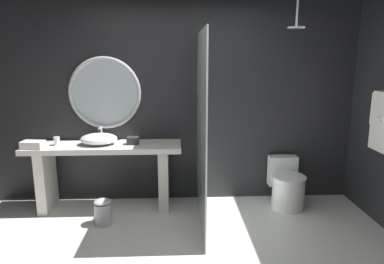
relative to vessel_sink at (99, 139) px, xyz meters
name	(u,v)px	position (x,y,z in m)	size (l,w,h in m)	color
back_wall_panel	(175,101)	(0.93, 0.32, 0.41)	(4.80, 0.10, 2.60)	#232326
vanity_counter	(105,165)	(0.05, -0.01, -0.33)	(1.87, 0.51, 0.82)	silver
vessel_sink	(99,139)	(0.00, 0.00, 0.00)	(0.44, 0.36, 0.19)	white
tumbler_cup	(57,141)	(-0.50, -0.02, -0.02)	(0.07, 0.07, 0.10)	silver
tissue_box	(133,141)	(0.41, -0.01, -0.02)	(0.14, 0.12, 0.09)	#282D28
round_wall_mirror	(105,93)	(0.05, 0.23, 0.53)	(0.90, 0.05, 0.90)	#B7B7BC
shower_glass_panel	(201,131)	(1.21, -0.43, 0.17)	(0.02, 1.40, 2.13)	silver
rain_shower_head	(296,25)	(2.30, -0.11, 1.32)	(0.19, 0.19, 0.33)	#B7B7BC
toilet	(287,186)	(2.32, -0.06, -0.63)	(0.42, 0.58, 0.60)	white
waste_bin	(103,212)	(0.10, -0.45, -0.74)	(0.19, 0.19, 0.30)	#B7B7BC
folded_hand_towel	(33,145)	(-0.72, -0.16, -0.02)	(0.25, 0.15, 0.09)	silver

